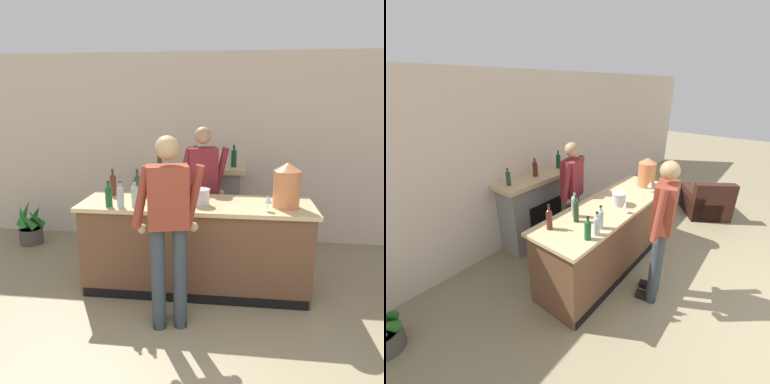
{
  "view_description": "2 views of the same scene",
  "coord_description": "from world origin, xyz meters",
  "views": [
    {
      "loc": [
        0.26,
        -1.45,
        2.12
      ],
      "look_at": [
        -0.25,
        2.74,
        1.05
      ],
      "focal_mm": 35.0,
      "sensor_mm": 36.0,
      "label": 1
    },
    {
      "loc": [
        -2.93,
        0.78,
        2.56
      ],
      "look_at": [
        -0.26,
        2.95,
        1.09
      ],
      "focal_mm": 24.0,
      "sensor_mm": 36.0,
      "label": 2
    }
  ],
  "objects": [
    {
      "name": "wall_back_panel",
      "position": [
        0.0,
        4.06,
        1.38
      ],
      "size": [
        12.0,
        0.07,
        2.75
      ],
      "color": "beige",
      "rests_on": "ground_plane"
    },
    {
      "name": "bar_counter",
      "position": [
        -0.17,
        2.44,
        0.51
      ],
      "size": [
        2.52,
        0.77,
        1.01
      ],
      "color": "brown",
      "rests_on": "ground_plane"
    },
    {
      "name": "fireplace_stone",
      "position": [
        -0.32,
        3.8,
        0.6
      ],
      "size": [
        1.42,
        0.52,
        1.48
      ],
      "color": "gray",
      "rests_on": "ground_plane"
    },
    {
      "name": "potted_plant_corner",
      "position": [
        -2.77,
        3.47,
        0.26
      ],
      "size": [
        0.44,
        0.42,
        0.65
      ],
      "color": "#4B4A41",
      "rests_on": "ground_plane"
    },
    {
      "name": "person_customer",
      "position": [
        -0.33,
        1.65,
        1.01
      ],
      "size": [
        0.65,
        0.37,
        1.81
      ],
      "color": "#343E46",
      "rests_on": "ground_plane"
    },
    {
      "name": "person_bartender",
      "position": [
        -0.16,
        3.14,
        0.99
      ],
      "size": [
        0.64,
        0.37,
        1.78
      ],
      "color": "brown",
      "rests_on": "ground_plane"
    },
    {
      "name": "copper_dispenser",
      "position": [
        0.78,
        2.38,
        1.25
      ],
      "size": [
        0.28,
        0.32,
        0.47
      ],
      "color": "#CB7848",
      "rests_on": "bar_counter"
    },
    {
      "name": "ice_bucket_steel",
      "position": [
        -0.11,
        2.36,
        1.1
      ],
      "size": [
        0.2,
        0.2,
        0.17
      ],
      "color": "silver",
      "rests_on": "bar_counter"
    },
    {
      "name": "wine_bottle_burgundy_dark",
      "position": [
        -0.84,
        2.51,
        1.16
      ],
      "size": [
        0.07,
        0.07,
        0.34
      ],
      "color": "#20391F",
      "rests_on": "bar_counter"
    },
    {
      "name": "wine_bottle_port_short",
      "position": [
        -0.78,
        2.2,
        1.14
      ],
      "size": [
        0.07,
        0.07,
        0.28
      ],
      "color": "#9DBEB8",
      "rests_on": "bar_counter"
    },
    {
      "name": "wine_bottle_merlot_tall",
      "position": [
        -1.06,
        2.17,
        1.14
      ],
      "size": [
        0.07,
        0.07,
        0.27
      ],
      "color": "#175128",
      "rests_on": "bar_counter"
    },
    {
      "name": "wine_bottle_cabernet_heavy",
      "position": [
        -1.16,
        2.64,
        1.15
      ],
      "size": [
        0.07,
        0.07,
        0.31
      ],
      "color": "#512519",
      "rests_on": "bar_counter"
    },
    {
      "name": "wine_bottle_riesling_slim",
      "position": [
        -0.92,
        2.15,
        1.14
      ],
      "size": [
        0.07,
        0.07,
        0.28
      ],
      "color": "#A7B8C1",
      "rests_on": "bar_counter"
    },
    {
      "name": "wine_bottle_chardonnay_pale",
      "position": [
        -0.75,
        2.61,
        1.17
      ],
      "size": [
        0.08,
        0.08,
        0.35
      ],
      "color": "#9FAAB0",
      "rests_on": "bar_counter"
    },
    {
      "name": "wine_glass_by_dispenser",
      "position": [
        0.58,
        2.21,
        1.13
      ],
      "size": [
        0.08,
        0.08,
        0.16
      ],
      "color": "silver",
      "rests_on": "bar_counter"
    },
    {
      "name": "wine_glass_near_bucket",
      "position": [
        -0.27,
        2.16,
        1.13
      ],
      "size": [
        0.07,
        0.07,
        0.16
      ],
      "color": "silver",
      "rests_on": "bar_counter"
    }
  ]
}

